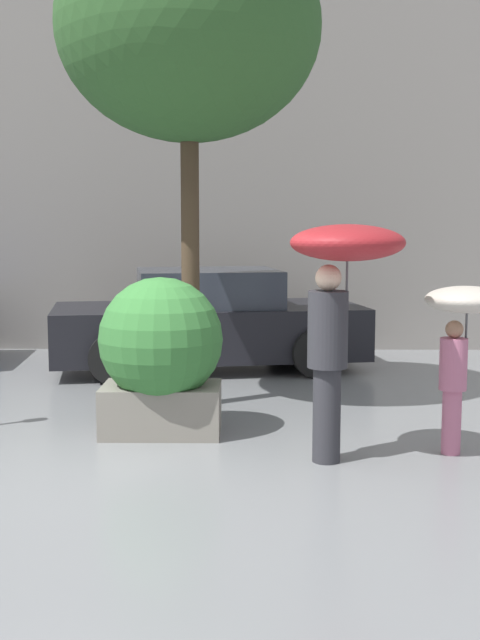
# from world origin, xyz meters

# --- Properties ---
(ground_plane) EXTENTS (40.00, 40.00, 0.00)m
(ground_plane) POSITION_xyz_m (0.00, 0.00, 0.00)
(ground_plane) COLOR slate
(building_facade) EXTENTS (18.00, 0.30, 6.00)m
(building_facade) POSITION_xyz_m (0.00, 6.50, 3.00)
(building_facade) COLOR gray
(building_facade) RESTS_ON ground
(planter_box) EXTENTS (1.18, 1.18, 1.51)m
(planter_box) POSITION_xyz_m (0.27, 1.15, 0.80)
(planter_box) COLOR gray
(planter_box) RESTS_ON ground
(person_adult) EXTENTS (0.95, 0.95, 2.01)m
(person_adult) POSITION_xyz_m (1.87, 0.24, 1.55)
(person_adult) COLOR #2D2D33
(person_adult) RESTS_ON ground
(person_child) EXTENTS (0.72, 0.72, 1.48)m
(person_child) POSITION_xyz_m (2.97, 0.52, 1.16)
(person_child) COLOR #B76684
(person_child) RESTS_ON ground
(parked_car_near) EXTENTS (4.48, 2.59, 1.38)m
(parked_car_near) POSITION_xyz_m (0.54, 4.69, 0.64)
(parked_car_near) COLOR black
(parked_car_near) RESTS_ON ground
(street_tree) EXTENTS (2.80, 2.80, 5.25)m
(street_tree) POSITION_xyz_m (0.47, 2.34, 4.04)
(street_tree) COLOR #423323
(street_tree) RESTS_ON ground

